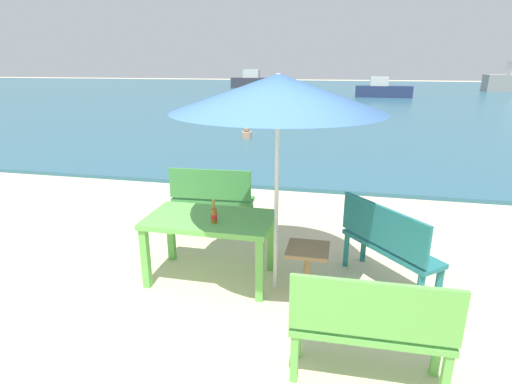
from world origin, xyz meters
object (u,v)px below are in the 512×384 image
(beer_bottle_amber, at_px, (214,215))
(bench_green_left, at_px, (371,325))
(patio_umbrella, at_px, (278,93))
(picnic_table_green, at_px, (210,226))
(swimmer_person, at_px, (247,133))
(bench_teal_center, at_px, (387,241))
(side_table_wood, at_px, (307,264))
(boat_cargo_ship, at_px, (383,90))
(bench_green_right, at_px, (212,195))
(boat_fishing_trawler, at_px, (255,81))

(beer_bottle_amber, distance_m, bench_green_left, 1.98)
(patio_umbrella, height_order, bench_green_left, patio_umbrella)
(picnic_table_green, height_order, swimmer_person, picnic_table_green)
(bench_teal_center, distance_m, bench_green_left, 1.57)
(patio_umbrella, bearing_deg, side_table_wood, -6.15)
(beer_bottle_amber, bearing_deg, swimmer_person, 101.31)
(patio_umbrella, xyz_separation_m, boat_cargo_ship, (3.20, 26.18, -1.54))
(bench_green_left, height_order, boat_cargo_ship, boat_cargo_ship)
(beer_bottle_amber, bearing_deg, bench_green_right, 109.46)
(picnic_table_green, bearing_deg, bench_green_right, 107.65)
(beer_bottle_amber, height_order, side_table_wood, beer_bottle_amber)
(bench_teal_center, height_order, boat_cargo_ship, boat_cargo_ship)
(bench_teal_center, height_order, boat_fishing_trawler, boat_fishing_trawler)
(beer_bottle_amber, xyz_separation_m, bench_teal_center, (1.83, 0.40, -0.31))
(beer_bottle_amber, height_order, boat_fishing_trawler, boat_fishing_trawler)
(picnic_table_green, distance_m, patio_umbrella, 1.65)
(beer_bottle_amber, bearing_deg, bench_teal_center, 12.44)
(boat_cargo_ship, bearing_deg, picnic_table_green, -98.60)
(picnic_table_green, relative_size, patio_umbrella, 0.61)
(bench_green_right, bearing_deg, boat_cargo_ship, 79.94)
(swimmer_person, relative_size, boat_cargo_ship, 0.11)
(boat_cargo_ship, bearing_deg, bench_green_right, -100.06)
(picnic_table_green, distance_m, boat_cargo_ship, 26.42)
(side_table_wood, bearing_deg, bench_green_right, 136.40)
(picnic_table_green, xyz_separation_m, bench_green_right, (-0.44, 1.38, -0.11))
(beer_bottle_amber, height_order, bench_green_right, beer_bottle_amber)
(side_table_wood, distance_m, boat_fishing_trawler, 35.85)
(side_table_wood, relative_size, bench_green_right, 0.44)
(bench_teal_center, distance_m, swimmer_person, 9.01)
(bench_green_right, bearing_deg, side_table_wood, -43.60)
(side_table_wood, bearing_deg, bench_green_left, -64.58)
(side_table_wood, bearing_deg, picnic_table_green, 175.18)
(patio_umbrella, xyz_separation_m, bench_teal_center, (1.18, 0.31, -1.58))
(boat_fishing_trawler, bearing_deg, patio_umbrella, -77.29)
(picnic_table_green, bearing_deg, bench_green_left, -37.70)
(picnic_table_green, height_order, boat_fishing_trawler, boat_fishing_trawler)
(beer_bottle_amber, xyz_separation_m, bench_green_left, (1.58, -1.15, -0.31))
(bench_green_left, relative_size, bench_green_right, 0.99)
(bench_green_left, bearing_deg, picnic_table_green, 142.30)
(beer_bottle_amber, bearing_deg, patio_umbrella, 8.01)
(picnic_table_green, distance_m, beer_bottle_amber, 0.27)
(beer_bottle_amber, relative_size, bench_teal_center, 0.23)
(boat_cargo_ship, distance_m, boat_fishing_trawler, 14.06)
(bench_teal_center, xyz_separation_m, boat_cargo_ship, (2.02, 25.87, 0.04))
(beer_bottle_amber, xyz_separation_m, boat_fishing_trawler, (-7.20, 34.95, -0.16))
(beer_bottle_amber, bearing_deg, bench_green_left, -36.08)
(boat_cargo_ship, bearing_deg, patio_umbrella, -96.96)
(beer_bottle_amber, relative_size, boat_fishing_trawler, 0.06)
(bench_green_left, xyz_separation_m, boat_fishing_trawler, (-8.78, 36.10, 0.15))
(picnic_table_green, distance_m, side_table_wood, 1.15)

